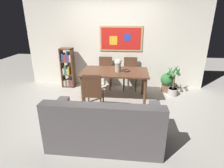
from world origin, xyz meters
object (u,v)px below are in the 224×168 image
Objects in this scene: dining_chair_near_left at (93,91)px; leather_couch at (105,127)px; dining_table at (115,75)px; tv_remote at (127,71)px; bookshelf at (68,69)px; flower_vase at (118,65)px; dining_chair_far_right at (130,71)px; potted_palm at (173,83)px; dining_chair_far_left at (105,70)px; potted_ivy at (167,82)px.

dining_chair_near_left is 1.07m from leather_couch.
dining_table is 11.44× the size of tv_remote.
bookshelf is 3.70× the size of flower_vase.
dining_chair_near_left is at bearing 111.34° from leather_couch.
dining_chair_far_right and dining_chair_near_left have the same top height.
leather_couch is at bearing -90.00° from dining_table.
potted_palm reaches higher than dining_table.
dining_chair_near_left and dining_chair_far_left have the same top height.
flower_vase is (1.56, -0.83, 0.37)m from bookshelf.
dining_table is 5.17× the size of flower_vase.
leather_couch is 1.82m from tv_remote.
dining_chair_far_right is 1.00× the size of dining_chair_near_left.
dining_table is 0.28m from flower_vase.
dining_table is 1.87× the size of potted_palm.
leather_couch is at bearing -125.12° from potted_palm.
flower_vase is 2.21× the size of tv_remote.
dining_table is at bearing -27.86° from bookshelf.
potted_ivy is at bearing 39.02° from dining_chair_near_left.
flower_vase reaches higher than tv_remote.
flower_vase is (0.08, -0.05, 0.26)m from dining_table.
dining_chair_far_right is at bearing 0.39° from bookshelf.
potted_ivy is (1.42, 0.67, -0.37)m from dining_table.
tv_remote is (0.69, 0.76, 0.22)m from dining_chair_near_left.
potted_ivy is at bearing 28.31° from flower_vase.
leather_couch reaches higher than tv_remote.
potted_palm is at bearing -7.06° from bookshelf.
dining_chair_far_right is at bearing 161.52° from potted_palm.
bookshelf is 1.80m from flower_vase.
potted_ivy is (1.77, -0.12, -0.25)m from dining_chair_far_left.
tv_remote is at bearing 47.81° from dining_chair_near_left.
dining_chair_near_left is at bearing -122.08° from flower_vase.
dining_chair_near_left is 1.58m from dining_chair_far_left.
leather_couch reaches higher than potted_ivy.
tv_remote is (0.23, 0.02, -0.16)m from flower_vase.
tv_remote is (-1.22, -0.44, 0.43)m from potted_palm.
dining_chair_far_right reaches higher than dining_table.
leather_couch is 2.95m from bookshelf.
tv_remote is at bearing -5.01° from dining_table.
dining_chair_near_left is at bearing -115.63° from dining_chair_far_right.
flower_vase is at bearing -151.69° from potted_ivy.
bookshelf is at bearing -179.27° from dining_chair_far_left.
dining_chair_far_left is 2.90× the size of flower_vase.
potted_palm is at bearing 54.88° from leather_couch.
leather_couch is 1.82m from flower_vase.
bookshelf reaches higher than dining_chair_near_left.
dining_chair_far_left reaches higher than tv_remote.
dining_chair_far_right is 1.23m from potted_palm.
tv_remote is (0.31, 1.74, 0.45)m from leather_couch.
dining_chair_far_right is 0.51× the size of leather_couch.
dining_chair_far_left is 0.51× the size of leather_couch.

